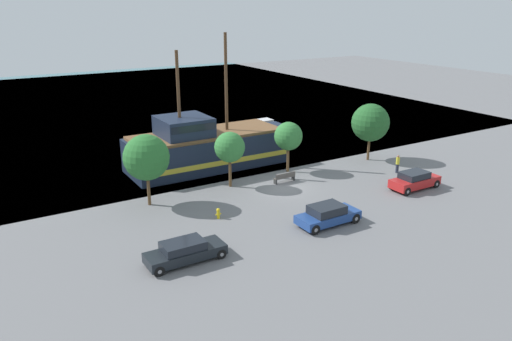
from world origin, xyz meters
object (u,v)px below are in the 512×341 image
object	(u,v)px
moored_boat_dockside	(264,131)
pedestrian_walking_near	(398,164)
parked_car_curb_front	(415,180)
fire_hydrant	(218,213)
pirate_ship	(206,147)
bench_promenade_east	(285,177)
parked_car_curb_mid	(185,252)
parked_car_curb_rear	(328,215)

from	to	relation	value
moored_boat_dockside	pedestrian_walking_near	xyz separation A→B (m)	(3.75, -16.51, 0.03)
parked_car_curb_front	fire_hydrant	world-z (taller)	parked_car_curb_front
pirate_ship	bench_promenade_east	world-z (taller)	pirate_ship
moored_boat_dockside	parked_car_curb_mid	world-z (taller)	moored_boat_dockside
fire_hydrant	bench_promenade_east	size ratio (longest dim) A/B	0.39
parked_car_curb_front	pedestrian_walking_near	bearing A→B (deg)	62.57
pirate_ship	parked_car_curb_mid	bearing A→B (deg)	-119.85
parked_car_curb_rear	fire_hydrant	xyz separation A→B (m)	(-5.92, 4.79, -0.30)
parked_car_curb_mid	fire_hydrant	distance (m)	6.41
parked_car_curb_front	parked_car_curb_mid	size ratio (longest dim) A/B	0.92
moored_boat_dockside	fire_hydrant	world-z (taller)	moored_boat_dockside
parked_car_curb_rear	pedestrian_walking_near	distance (m)	13.51
pirate_ship	parked_car_curb_front	xyz separation A→B (m)	(11.92, -14.13, -1.17)
bench_promenade_east	parked_car_curb_mid	bearing A→B (deg)	-146.97
parked_car_curb_mid	parked_car_curb_rear	bearing A→B (deg)	-1.35
fire_hydrant	bench_promenade_east	xyz separation A→B (m)	(8.25, 3.75, 0.04)
parked_car_curb_mid	bench_promenade_east	xyz separation A→B (m)	(12.76, 8.29, -0.21)
pirate_ship	parked_car_curb_mid	size ratio (longest dim) A/B	3.32
moored_boat_dockside	pedestrian_walking_near	size ratio (longest dim) A/B	3.81
parked_car_curb_mid	bench_promenade_east	bearing A→B (deg)	33.03
moored_boat_dockside	bench_promenade_east	distance (m)	14.81
pirate_ship	parked_car_curb_rear	bearing A→B (deg)	-84.76
fire_hydrant	bench_promenade_east	bearing A→B (deg)	24.47
pirate_ship	bench_promenade_east	xyz separation A→B (m)	(3.78, -7.34, -1.46)
pirate_ship	moored_boat_dockside	distance (m)	11.81
parked_car_curb_front	bench_promenade_east	distance (m)	10.60
parked_car_curb_mid	pedestrian_walking_near	world-z (taller)	pedestrian_walking_near
parked_car_curb_front	bench_promenade_east	xyz separation A→B (m)	(-8.14, 6.79, -0.29)
bench_promenade_east	pedestrian_walking_near	distance (m)	10.52
parked_car_curb_front	pirate_ship	bearing A→B (deg)	130.14
moored_boat_dockside	fire_hydrant	distance (m)	22.49
bench_promenade_east	parked_car_curb_rear	bearing A→B (deg)	-105.22
pirate_ship	pedestrian_walking_near	bearing A→B (deg)	-37.10
parked_car_curb_rear	fire_hydrant	size ratio (longest dim) A/B	5.86
parked_car_curb_mid	bench_promenade_east	world-z (taller)	parked_car_curb_mid
pirate_ship	parked_car_curb_rear	xyz separation A→B (m)	(1.46, -15.88, -1.19)
fire_hydrant	parked_car_curb_rear	bearing A→B (deg)	-38.94
parked_car_curb_front	fire_hydrant	xyz separation A→B (m)	(-16.38, 3.04, -0.33)
parked_car_curb_rear	pedestrian_walking_near	bearing A→B (deg)	23.68
moored_boat_dockside	pedestrian_walking_near	distance (m)	16.93
moored_boat_dockside	parked_car_curb_mid	xyz separation A→B (m)	(-19.06, -21.69, -0.13)
parked_car_curb_front	parked_car_curb_rear	bearing A→B (deg)	-170.50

